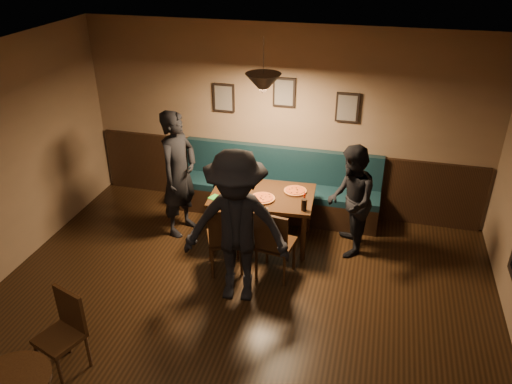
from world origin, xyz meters
TOP-DOWN VIEW (x-y plane):
  - floor at (0.00, 0.00)m, footprint 7.00×7.00m
  - ceiling at (0.00, 0.00)m, footprint 7.00×7.00m
  - wall_back at (0.00, 3.50)m, footprint 6.00×0.00m
  - wainscot at (0.00, 3.47)m, footprint 5.88×0.06m
  - booth_bench at (0.00, 3.20)m, footprint 3.00×0.60m
  - picture_left at (-0.90, 3.47)m, footprint 0.32×0.04m
  - picture_center at (0.00, 3.47)m, footprint 0.32×0.04m
  - picture_right at (0.90, 3.47)m, footprint 0.32×0.04m
  - pendant_lamp at (-0.06, 2.45)m, footprint 0.44×0.44m
  - dining_table at (-0.06, 2.45)m, footprint 1.43×0.97m
  - chair_near_left at (-0.36, 1.70)m, footprint 0.57×0.57m
  - chair_near_right at (0.29, 1.73)m, footprint 0.49×0.49m
  - diner_left at (-1.24, 2.42)m, footprint 0.58×0.75m
  - diner_right at (1.11, 2.50)m, footprint 0.68×0.82m
  - diner_front at (-0.06, 1.22)m, footprint 1.29×0.83m
  - pizza_a at (-0.52, 2.60)m, footprint 0.49×0.49m
  - pizza_b at (-0.02, 2.30)m, footprint 0.40×0.40m
  - pizza_c at (0.36, 2.62)m, footprint 0.33×0.33m
  - soda_glass at (0.55, 2.16)m, footprint 0.08×0.08m
  - tabasco_bottle at (0.52, 2.41)m, footprint 0.03×0.03m
  - napkin_a at (-0.63, 2.74)m, footprint 0.21×0.21m
  - napkin_b at (-0.64, 2.19)m, footprint 0.19×0.19m
  - cutlery_set at (-0.08, 2.10)m, footprint 0.20×0.06m
  - cafe_chair_far at (-1.40, -0.32)m, footprint 0.49×0.49m

SIDE VIEW (x-z plane):
  - floor at x=0.00m, z-range 0.00..0.00m
  - dining_table at x=-0.06m, z-range 0.00..0.74m
  - cafe_chair_far at x=-1.40m, z-range 0.00..0.88m
  - chair_near_left at x=-0.36m, z-range 0.00..0.97m
  - chair_near_right at x=0.29m, z-range 0.00..0.97m
  - wainscot at x=0.00m, z-range 0.00..1.00m
  - booth_bench at x=0.00m, z-range 0.00..1.00m
  - cutlery_set at x=-0.08m, z-range 0.74..0.74m
  - napkin_b at x=-0.64m, z-range 0.74..0.74m
  - napkin_a at x=-0.63m, z-range 0.74..0.74m
  - pizza_c at x=0.36m, z-range 0.74..0.77m
  - pizza_b at x=-0.02m, z-range 0.74..0.77m
  - pizza_a at x=-0.52m, z-range 0.74..0.78m
  - diner_right at x=1.11m, z-range 0.00..1.53m
  - tabasco_bottle at x=0.52m, z-range 0.74..0.86m
  - soda_glass at x=0.55m, z-range 0.74..0.89m
  - diner_left at x=-1.24m, z-range 0.00..1.82m
  - diner_front at x=-0.06m, z-range 0.00..1.89m
  - wall_back at x=0.00m, z-range -1.60..4.40m
  - picture_left at x=-0.90m, z-range 1.49..1.91m
  - picture_right at x=0.90m, z-range 1.49..1.91m
  - picture_center at x=0.00m, z-range 1.64..2.06m
  - pendant_lamp at x=-0.06m, z-range 2.12..2.38m
  - ceiling at x=0.00m, z-range 2.80..2.80m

